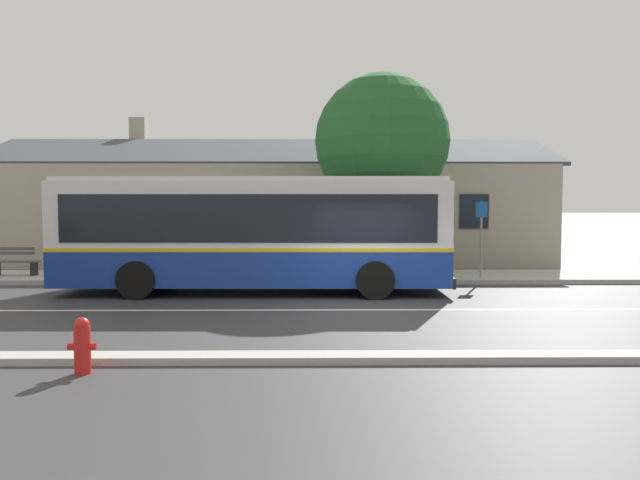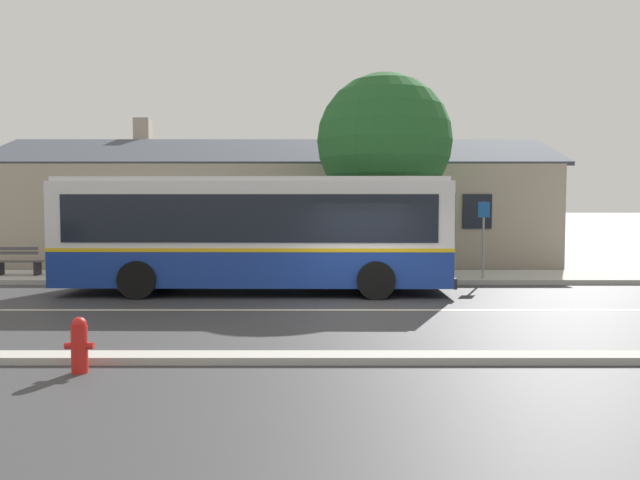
# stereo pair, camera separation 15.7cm
# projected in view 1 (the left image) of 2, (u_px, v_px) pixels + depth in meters

# --- Properties ---
(ground_plane) EXTENTS (300.00, 300.00, 0.00)m
(ground_plane) POSITION_uv_depth(u_px,v_px,m) (367.00, 310.00, 14.59)
(ground_plane) COLOR #38383A
(sidewalk_far) EXTENTS (60.00, 3.00, 0.15)m
(sidewalk_far) POSITION_uv_depth(u_px,v_px,m) (351.00, 277.00, 20.57)
(sidewalk_far) COLOR #ADAAA3
(sidewalk_far) RESTS_ON ground
(curb_near) EXTENTS (60.00, 0.50, 0.12)m
(curb_near) POSITION_uv_depth(u_px,v_px,m) (392.00, 358.00, 9.84)
(curb_near) COLOR #ADAAA3
(curb_near) RESTS_ON ground
(lane_divider_stripe) EXTENTS (60.00, 0.16, 0.01)m
(lane_divider_stripe) POSITION_uv_depth(u_px,v_px,m) (367.00, 310.00, 14.59)
(lane_divider_stripe) COLOR beige
(lane_divider_stripe) RESTS_ON ground
(community_building) EXTENTS (22.94, 8.40, 6.34)m
(community_building) POSITION_uv_depth(u_px,v_px,m) (274.00, 212.00, 27.61)
(community_building) COLOR tan
(community_building) RESTS_ON ground
(transit_bus) EXTENTS (10.77, 2.88, 3.20)m
(transit_bus) POSITION_uv_depth(u_px,v_px,m) (254.00, 231.00, 17.35)
(transit_bus) COLOR navy
(transit_bus) RESTS_ON ground
(bench_by_building) EXTENTS (1.53, 0.51, 0.94)m
(bench_by_building) POSITION_uv_depth(u_px,v_px,m) (14.00, 263.00, 20.20)
(bench_by_building) COLOR #4C4C4C
(bench_by_building) RESTS_ON sidewalk_far
(street_tree_primary) EXTENTS (4.52, 4.52, 6.85)m
(street_tree_primary) POSITION_uv_depth(u_px,v_px,m) (381.00, 147.00, 21.06)
(street_tree_primary) COLOR #4C3828
(street_tree_primary) RESTS_ON ground
(fire_hydrant) EXTENTS (0.42, 0.24, 0.83)m
(fire_hydrant) POSITION_uv_depth(u_px,v_px,m) (82.00, 345.00, 9.12)
(fire_hydrant) COLOR red
(fire_hydrant) RESTS_ON ground
(bus_stop_sign) EXTENTS (0.36, 0.07, 2.40)m
(bus_stop_sign) POSITION_uv_depth(u_px,v_px,m) (481.00, 231.00, 19.52)
(bus_stop_sign) COLOR gray
(bus_stop_sign) RESTS_ON sidewalk_far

